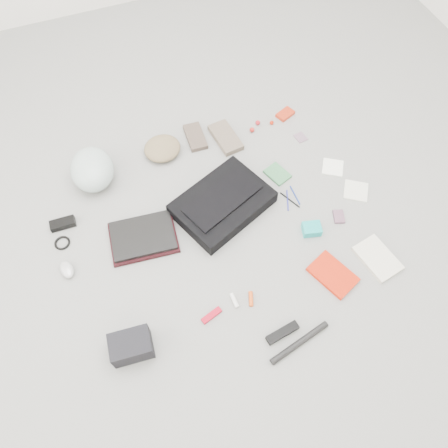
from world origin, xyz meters
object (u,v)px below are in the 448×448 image
object	(u,v)px
bike_helmet	(92,169)
accordion_wallet	(312,229)
book_red	(333,275)
camera_bag	(131,346)
laptop	(143,236)
messenger_bag	(223,203)

from	to	relation	value
bike_helmet	accordion_wallet	size ratio (longest dim) A/B	3.10
book_red	camera_bag	bearing A→B (deg)	157.48
laptop	camera_bag	size ratio (longest dim) A/B	1.76
camera_bag	accordion_wallet	bearing A→B (deg)	19.70
book_red	accordion_wallet	xyz separation A→B (m)	(0.02, 0.25, 0.01)
book_red	bike_helmet	bearing A→B (deg)	111.32
bike_helmet	book_red	bearing A→B (deg)	-40.18
accordion_wallet	camera_bag	bearing A→B (deg)	-151.82
laptop	book_red	xyz separation A→B (m)	(0.77, -0.51, -0.02)
laptop	book_red	size ratio (longest dim) A/B	1.43
messenger_bag	camera_bag	size ratio (longest dim) A/B	2.70
laptop	accordion_wallet	bearing A→B (deg)	-11.77
camera_bag	bike_helmet	bearing A→B (deg)	92.36
messenger_bag	camera_bag	distance (m)	0.82
camera_bag	laptop	bearing A→B (deg)	74.94
book_red	laptop	bearing A→B (deg)	124.24
laptop	bike_helmet	bearing A→B (deg)	113.66
laptop	accordion_wallet	world-z (taller)	accordion_wallet
accordion_wallet	messenger_bag	bearing A→B (deg)	155.08
laptop	camera_bag	bearing A→B (deg)	-104.12
messenger_bag	accordion_wallet	distance (m)	0.46
messenger_bag	laptop	bearing A→B (deg)	162.03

